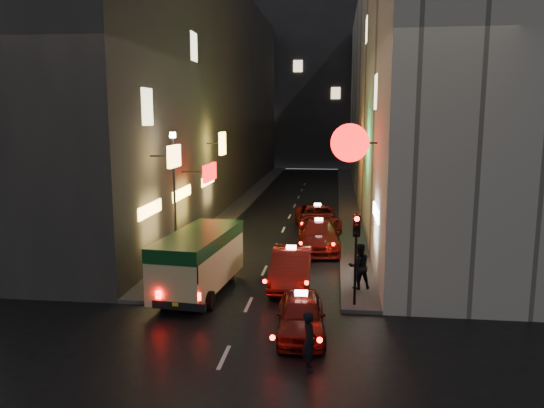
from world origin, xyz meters
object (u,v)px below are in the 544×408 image
at_px(pedestrian_crossing, 309,337).
at_px(lamp_post, 174,190).
at_px(minibus, 199,255).
at_px(taxi_near, 301,312).
at_px(traffic_light, 356,239).

xyz_separation_m(pedestrian_crossing, lamp_post, (-6.76, 9.47, 2.74)).
relative_size(minibus, lamp_post, 0.97).
height_order(taxi_near, lamp_post, lamp_post).
xyz_separation_m(minibus, pedestrian_crossing, (4.75, -6.08, -0.60)).
height_order(minibus, pedestrian_crossing, minibus).
bearing_deg(minibus, traffic_light, -10.37).
bearing_deg(lamp_post, taxi_near, -47.73).
height_order(traffic_light, lamp_post, lamp_post).
bearing_deg(traffic_light, lamp_post, 151.09).
height_order(pedestrian_crossing, lamp_post, lamp_post).
height_order(taxi_near, traffic_light, traffic_light).
bearing_deg(taxi_near, traffic_light, 53.50).
xyz_separation_m(pedestrian_crossing, traffic_light, (1.44, 4.94, 1.71)).
relative_size(pedestrian_crossing, lamp_post, 0.31).
xyz_separation_m(minibus, taxi_near, (4.36, -3.61, -0.81)).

